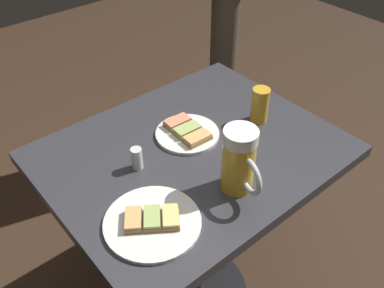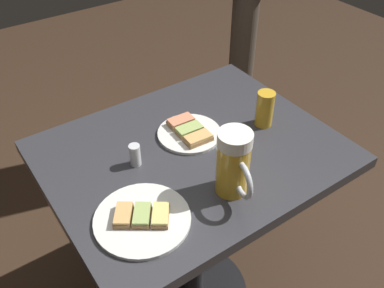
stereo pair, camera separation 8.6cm
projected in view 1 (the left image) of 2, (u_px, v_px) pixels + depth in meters
cafe_table at (192, 190)px, 1.32m from camera, size 0.83×0.66×0.76m
plate_near at (187, 132)px, 1.26m from camera, size 0.19×0.19×0.03m
plate_far at (152, 221)px, 1.00m from camera, size 0.24×0.24×0.03m
beer_mug at (240, 161)px, 1.04m from camera, size 0.09×0.14×0.18m
beer_glass_small at (260, 105)px, 1.29m from camera, size 0.05×0.05×0.11m
salt_shaker at (137, 158)px, 1.14m from camera, size 0.03×0.03×0.07m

